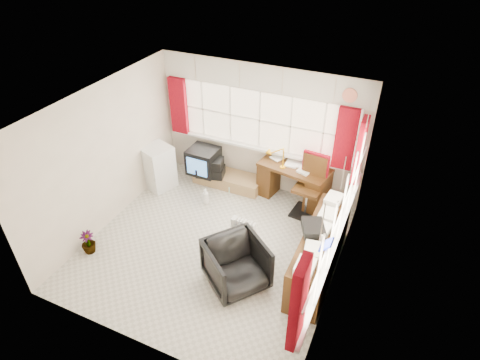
# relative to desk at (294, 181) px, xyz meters

# --- Properties ---
(ground) EXTENTS (4.00, 4.00, 0.00)m
(ground) POSITION_rel_desk_xyz_m (-0.80, -1.80, -0.42)
(ground) COLOR beige
(ground) RESTS_ON ground
(room_walls) EXTENTS (4.00, 4.00, 4.00)m
(room_walls) POSITION_rel_desk_xyz_m (-0.80, -1.80, 1.08)
(room_walls) COLOR beige
(room_walls) RESTS_ON ground
(window_back) EXTENTS (3.70, 0.12, 3.60)m
(window_back) POSITION_rel_desk_xyz_m (-0.80, 0.14, 0.53)
(window_back) COLOR #FFEAC9
(window_back) RESTS_ON room_walls
(window_right) EXTENTS (0.12, 3.70, 3.60)m
(window_right) POSITION_rel_desk_xyz_m (1.15, -1.80, 0.53)
(window_right) COLOR #FFEAC9
(window_right) RESTS_ON room_walls
(curtains) EXTENTS (3.83, 3.83, 1.15)m
(curtains) POSITION_rel_desk_xyz_m (0.13, -0.87, 1.04)
(curtains) COLOR #980811
(curtains) RESTS_ON room_walls
(overhead_cabinets) EXTENTS (3.98, 3.98, 0.48)m
(overhead_cabinets) POSITION_rel_desk_xyz_m (0.18, -0.82, 1.83)
(overhead_cabinets) COLOR silver
(overhead_cabinets) RESTS_ON room_walls
(desk) EXTENTS (1.40, 0.87, 0.79)m
(desk) POSITION_rel_desk_xyz_m (0.00, 0.00, 0.00)
(desk) COLOR #4A2911
(desk) RESTS_ON ground
(desk_lamp) EXTENTS (0.16, 0.14, 0.43)m
(desk_lamp) POSITION_rel_desk_xyz_m (-0.20, -0.14, 0.64)
(desk_lamp) COLOR #E3A009
(desk_lamp) RESTS_ON desk
(task_chair) EXTENTS (0.54, 0.57, 1.18)m
(task_chair) POSITION_rel_desk_xyz_m (0.38, -0.21, 0.21)
(task_chair) COLOR black
(task_chair) RESTS_ON ground
(office_chair) EXTENTS (1.16, 1.16, 0.76)m
(office_chair) POSITION_rel_desk_xyz_m (-0.11, -2.36, -0.04)
(office_chair) COLOR black
(office_chair) RESTS_ON ground
(radiator) EXTENTS (0.37, 0.17, 0.55)m
(radiator) POSITION_rel_desk_xyz_m (-0.32, -1.59, -0.19)
(radiator) COLOR white
(radiator) RESTS_ON ground
(credenza) EXTENTS (0.50, 2.00, 0.85)m
(credenza) POSITION_rel_desk_xyz_m (0.93, -1.60, -0.02)
(credenza) COLOR #4A2911
(credenza) RESTS_ON ground
(file_tray) EXTENTS (0.45, 0.49, 0.13)m
(file_tray) POSITION_rel_desk_xyz_m (0.79, -1.61, 0.40)
(file_tray) COLOR black
(file_tray) RESTS_ON credenza
(tv_bench) EXTENTS (1.40, 0.50, 0.25)m
(tv_bench) POSITION_rel_desk_xyz_m (-1.35, -0.08, -0.29)
(tv_bench) COLOR #A67C53
(tv_bench) RESTS_ON ground
(crt_tv) EXTENTS (0.58, 0.55, 0.52)m
(crt_tv) POSITION_rel_desk_xyz_m (-1.84, -0.19, 0.09)
(crt_tv) COLOR black
(crt_tv) RESTS_ON tv_bench
(hifi_stack) EXTENTS (0.60, 0.46, 0.39)m
(hifi_stack) POSITION_rel_desk_xyz_m (-1.65, -0.25, 0.02)
(hifi_stack) COLOR black
(hifi_stack) RESTS_ON tv_bench
(mini_fridge) EXTENTS (0.67, 0.68, 0.89)m
(mini_fridge) POSITION_rel_desk_xyz_m (-2.60, -0.68, 0.03)
(mini_fridge) COLOR white
(mini_fridge) RESTS_ON ground
(spray_bottle_a) EXTENTS (0.14, 0.14, 0.33)m
(spray_bottle_a) POSITION_rel_desk_xyz_m (-1.47, -0.81, -0.25)
(spray_bottle_a) COLOR white
(spray_bottle_a) RESTS_ON ground
(spray_bottle_b) EXTENTS (0.10, 0.11, 0.20)m
(spray_bottle_b) POSITION_rel_desk_xyz_m (-1.23, -0.28, -0.32)
(spray_bottle_b) COLOR #8FD6CA
(spray_bottle_b) RESTS_ON ground
(flower_vase) EXTENTS (0.30, 0.30, 0.41)m
(flower_vase) POSITION_rel_desk_xyz_m (-2.60, -2.76, -0.21)
(flower_vase) COLOR black
(flower_vase) RESTS_ON ground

